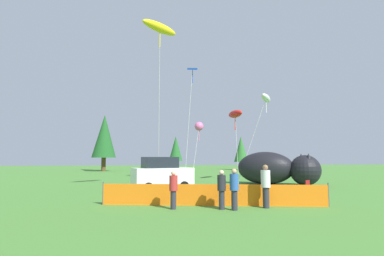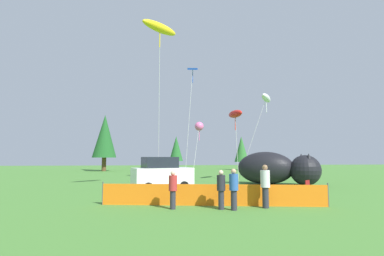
{
  "view_description": "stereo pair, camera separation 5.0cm",
  "coord_description": "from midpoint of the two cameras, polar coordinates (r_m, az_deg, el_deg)",
  "views": [
    {
      "loc": [
        -3.98,
        -16.99,
        2.14
      ],
      "look_at": [
        -1.32,
        4.47,
        4.23
      ],
      "focal_mm": 28.0,
      "sensor_mm": 36.0,
      "label": 1
    },
    {
      "loc": [
        -3.93,
        -17.0,
        2.14
      ],
      "look_at": [
        -1.32,
        4.47,
        4.23
      ],
      "focal_mm": 28.0,
      "sensor_mm": 36.0,
      "label": 2
    }
  ],
  "objects": [
    {
      "name": "spectator_in_grey_shirt",
      "position": [
        12.6,
        -3.68,
        -11.34
      ],
      "size": [
        0.34,
        0.34,
        1.57
      ],
      "color": "#2D2D38",
      "rests_on": "ground"
    },
    {
      "name": "folding_chair",
      "position": [
        17.29,
        21.49,
        -10.43
      ],
      "size": [
        0.66,
        0.66,
        0.9
      ],
      "rotation": [
        0.0,
        0.0,
        -0.94
      ],
      "color": "maroon",
      "rests_on": "ground"
    },
    {
      "name": "kite_yellow_hero",
      "position": [
        20.62,
        -6.2,
        18.35
      ],
      "size": [
        2.67,
        2.94,
        10.92
      ],
      "color": "silver",
      "rests_on": "ground"
    },
    {
      "name": "spectator_in_red_shirt",
      "position": [
        12.45,
        7.94,
        -11.15
      ],
      "size": [
        0.36,
        0.36,
        1.66
      ],
      "color": "#2D2D38",
      "rests_on": "ground"
    },
    {
      "name": "horizon_tree_mid",
      "position": [
        47.28,
        -16.4,
        -1.53
      ],
      "size": [
        3.57,
        3.57,
        8.52
      ],
      "color": "brown",
      "rests_on": "ground"
    },
    {
      "name": "horizon_tree_east",
      "position": [
        54.51,
        -3.14,
        -3.95
      ],
      "size": [
        2.47,
        2.47,
        5.89
      ],
      "color": "brown",
      "rests_on": "ground"
    },
    {
      "name": "kite_blue_box",
      "position": [
        28.03,
        0.02,
        10.74
      ],
      "size": [
        1.41,
        2.15,
        10.44
      ],
      "color": "silver",
      "rests_on": "ground"
    },
    {
      "name": "kite_red_lizard",
      "position": [
        24.13,
        8.16,
        2.63
      ],
      "size": [
        0.95,
        2.57,
        5.96
      ],
      "color": "silver",
      "rests_on": "ground"
    },
    {
      "name": "horizon_tree_west",
      "position": [
        49.92,
        9.29,
        -4.01
      ],
      "size": [
        2.31,
        2.31,
        5.51
      ],
      "color": "brown",
      "rests_on": "ground"
    },
    {
      "name": "spectator_in_white_shirt",
      "position": [
        12.58,
        5.54,
        -11.28
      ],
      "size": [
        0.35,
        0.35,
        1.6
      ],
      "color": "#2D2D38",
      "rests_on": "ground"
    },
    {
      "name": "ground_plane",
      "position": [
        17.58,
        6.13,
        -12.47
      ],
      "size": [
        120.0,
        120.0,
        0.0
      ],
      "primitive_type": "plane",
      "color": "#477F33"
    },
    {
      "name": "parked_car",
      "position": [
        19.91,
        -5.86,
        -8.67
      ],
      "size": [
        4.17,
        2.83,
        2.13
      ],
      "rotation": [
        0.0,
        0.0,
        0.29
      ],
      "color": "white",
      "rests_on": "ground"
    },
    {
      "name": "kite_pink_octopus",
      "position": [
        27.47,
        1.29,
        0.28
      ],
      "size": [
        1.32,
        2.15,
        5.34
      ],
      "color": "silver",
      "rests_on": "ground"
    },
    {
      "name": "spectator_in_yellow_shirt",
      "position": [
        13.22,
        13.75,
        -10.37
      ],
      "size": [
        0.39,
        0.39,
        1.81
      ],
      "color": "#2D2D38",
      "rests_on": "ground"
    },
    {
      "name": "kite_white_ghost",
      "position": [
        27.61,
        13.85,
        5.51
      ],
      "size": [
        3.85,
        3.09,
        7.73
      ],
      "color": "silver",
      "rests_on": "ground"
    },
    {
      "name": "inflatable_cat",
      "position": [
        24.28,
        15.59,
        -7.6
      ],
      "size": [
        6.22,
        4.71,
        2.53
      ],
      "rotation": [
        0.0,
        0.0,
        -0.5
      ],
      "color": "black",
      "rests_on": "ground"
    },
    {
      "name": "safety_fence",
      "position": [
        13.51,
        3.96,
        -12.61
      ],
      "size": [
        9.78,
        1.86,
        1.03
      ],
      "rotation": [
        0.0,
        0.0,
        -0.18
      ],
      "color": "orange",
      "rests_on": "ground"
    }
  ]
}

